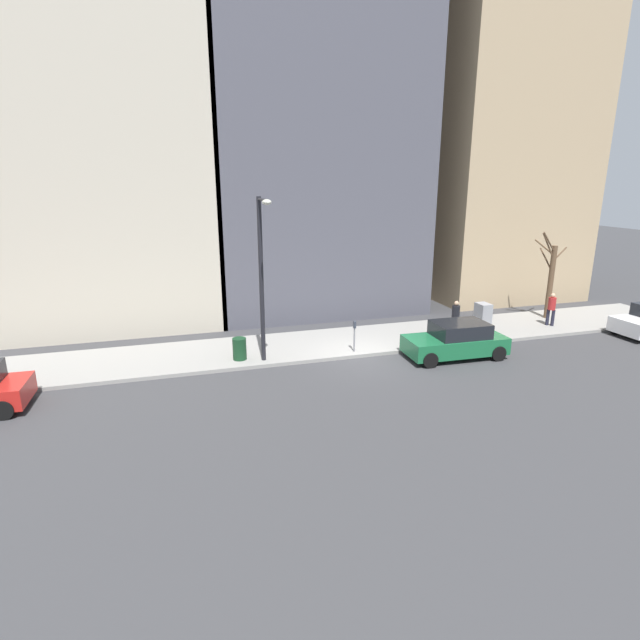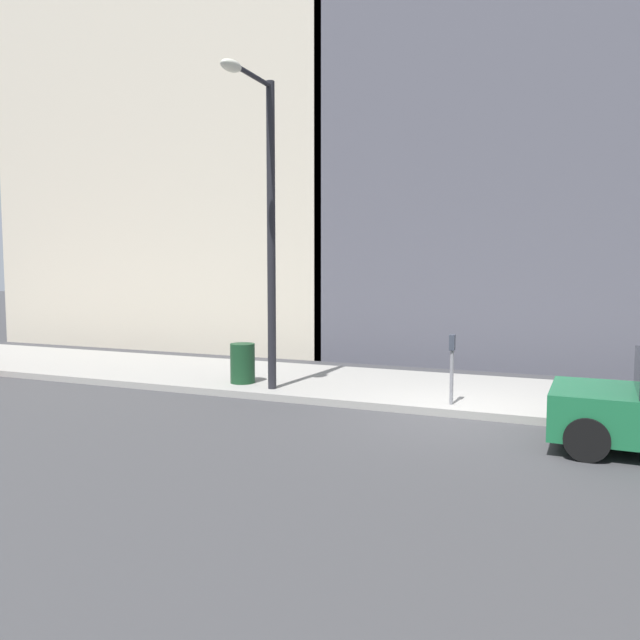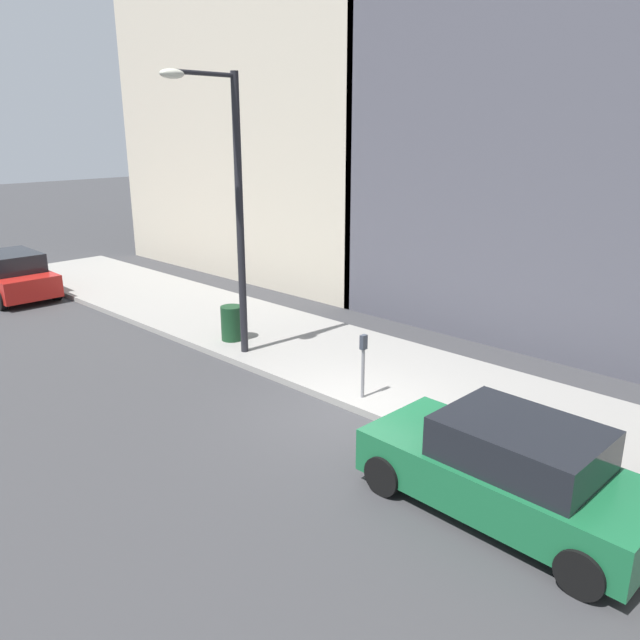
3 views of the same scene
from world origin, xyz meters
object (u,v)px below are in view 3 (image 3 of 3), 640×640
(parked_car_red, at_px, (11,275))
(parking_meter, at_px, (363,359))
(parked_car_green, at_px, (508,470))
(streetlamp, at_px, (230,194))
(trash_bin, at_px, (232,323))

(parked_car_red, relative_size, parking_meter, 3.15)
(parked_car_green, height_order, streetlamp, streetlamp)
(trash_bin, bearing_deg, parked_car_green, -102.47)
(trash_bin, bearing_deg, parking_meter, -95.33)
(parked_car_red, height_order, streetlamp, streetlamp)
(streetlamp, distance_m, trash_bin, 3.59)
(parked_car_green, bearing_deg, trash_bin, 79.28)
(parked_car_red, bearing_deg, trash_bin, -75.92)
(streetlamp, relative_size, trash_bin, 7.22)
(parked_car_green, xyz_separation_m, trash_bin, (1.95, 8.81, -0.14))
(parked_car_red, height_order, parking_meter, parked_car_red)
(trash_bin, bearing_deg, streetlamp, -123.65)
(streetlamp, bearing_deg, trash_bin, 56.35)
(parked_car_red, distance_m, parking_meter, 14.17)
(parked_car_green, distance_m, parking_meter, 4.27)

